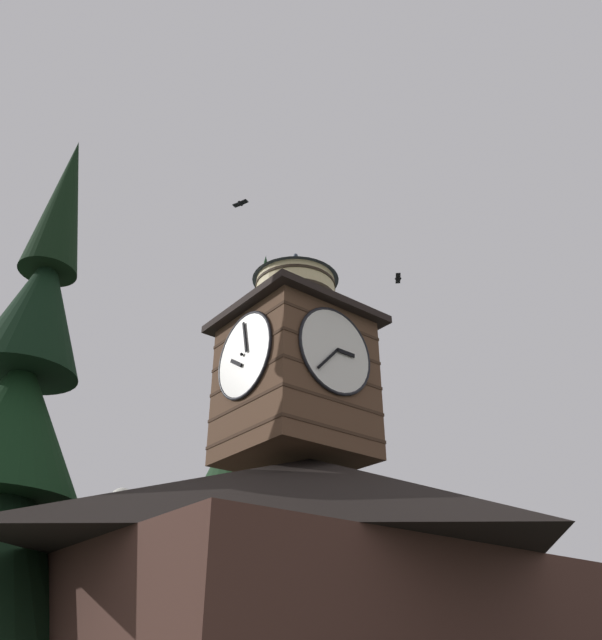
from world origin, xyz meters
TOP-DOWN VIEW (x-y plane):
  - building_main at (-1.48, -2.56)m, footprint 13.07×10.81m
  - clock_tower at (-1.39, -3.22)m, footprint 4.58×4.58m
  - pine_tree_behind at (-3.42, -8.02)m, footprint 6.58×6.58m
  - pine_tree_aside at (6.04, -5.98)m, footprint 5.42×5.42m
  - moon at (-11.69, -40.66)m, footprint 2.07×2.07m
  - flying_bird_high at (0.41, -4.26)m, footprint 0.39×0.65m
  - flying_bird_low at (-5.98, -2.49)m, footprint 0.65×0.65m

SIDE VIEW (x-z plane):
  - building_main at x=-1.48m, z-range 0.08..6.66m
  - pine_tree_aside at x=6.04m, z-range -2.27..14.91m
  - pine_tree_behind at x=-3.42m, z-range -2.06..15.58m
  - clock_tower at x=-1.39m, z-range 6.03..13.68m
  - moon at x=-11.69m, z-range 12.44..14.51m
  - flying_bird_low at x=-5.98m, z-range 14.55..14.69m
  - flying_bird_high at x=0.41m, z-range 16.18..16.33m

